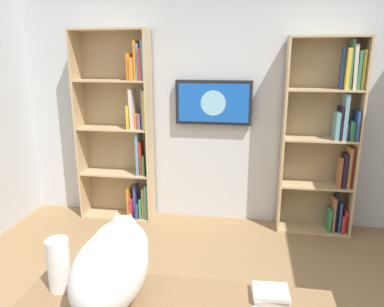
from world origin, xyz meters
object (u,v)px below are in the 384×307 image
Objects in this scene: bookshelf_left at (329,137)px; cat at (114,262)px; wall_mounted_tv at (213,103)px; paper_towel_roll at (59,265)px; desk_book_stack at (271,294)px; bookshelf_right at (124,132)px.

cat is (1.42, 2.41, -0.13)m from bookshelf_left.
wall_mounted_tv is 2.57m from paper_towel_roll.
bookshelf_left is at bearing -106.47° from desk_book_stack.
bookshelf_left is 1.26m from wall_mounted_tv.
cat is 3.76× the size of desk_book_stack.
wall_mounted_tv is 2.52m from desk_book_stack.
bookshelf_left reaches higher than paper_towel_roll.
bookshelf_left is 2.21m from bookshelf_right.
bookshelf_right is 2.78m from desk_book_stack.
wall_mounted_tv is at bearing -3.94° from bookshelf_left.
desk_book_stack is (-0.53, 2.38, -0.62)m from wall_mounted_tv.
wall_mounted_tv is 1.17× the size of cat.
cat is (0.21, 2.49, -0.45)m from wall_mounted_tv.
bookshelf_right is 3.01× the size of cat.
bookshelf_left is 10.86× the size of desk_book_stack.
cat reaches higher than paper_towel_roll.
wall_mounted_tv is (-1.00, -0.08, 0.34)m from bookshelf_right.
paper_towel_roll reaches higher than desk_book_stack.
paper_towel_roll is (1.71, 2.39, -0.18)m from bookshelf_left.
wall_mounted_tv is 3.08× the size of paper_towel_roll.
bookshelf_left is at bearing 179.93° from bookshelf_right.
bookshelf_right is 2.45m from paper_towel_roll.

